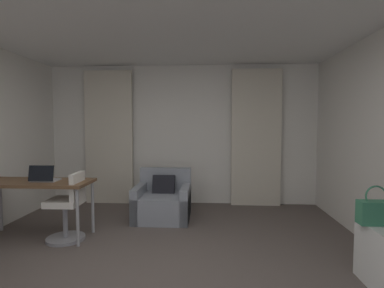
# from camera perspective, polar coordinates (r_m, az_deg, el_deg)

# --- Properties ---
(ground_plane) EXTENTS (12.00, 12.00, 0.00)m
(ground_plane) POSITION_cam_1_polar(r_m,az_deg,el_deg) (3.06, -7.76, -25.49)
(ground_plane) COLOR #564C47
(wall_window) EXTENTS (5.12, 0.06, 2.60)m
(wall_window) POSITION_cam_1_polar(r_m,az_deg,el_deg) (5.68, -1.90, 1.76)
(wall_window) COLOR silver
(wall_window) RESTS_ON ground
(curtain_left_panel) EXTENTS (0.90, 0.06, 2.50)m
(curtain_left_panel) POSITION_cam_1_polar(r_m,az_deg,el_deg) (5.85, -15.57, 1.19)
(curtain_left_panel) COLOR beige
(curtain_left_panel) RESTS_ON ground
(curtain_right_panel) EXTENTS (0.90, 0.06, 2.50)m
(curtain_right_panel) POSITION_cam_1_polar(r_m,az_deg,el_deg) (5.59, 12.15, 1.14)
(curtain_right_panel) COLOR beige
(curtain_right_panel) RESTS_ON ground
(armchair) EXTENTS (0.86, 0.81, 0.77)m
(armchair) POSITION_cam_1_polar(r_m,az_deg,el_deg) (4.87, -5.55, -10.94)
(armchair) COLOR gray
(armchair) RESTS_ON ground
(desk) EXTENTS (1.43, 0.57, 0.76)m
(desk) POSITION_cam_1_polar(r_m,az_deg,el_deg) (4.44, -27.68, -7.12)
(desk) COLOR brown
(desk) RESTS_ON ground
(desk_chair) EXTENTS (0.48, 0.48, 0.88)m
(desk_chair) POSITION_cam_1_polar(r_m,az_deg,el_deg) (4.25, -22.57, -11.58)
(desk_chair) COLOR gray
(desk_chair) RESTS_ON ground
(laptop) EXTENTS (0.33, 0.26, 0.22)m
(laptop) POSITION_cam_1_polar(r_m,az_deg,el_deg) (4.35, -26.37, -5.82)
(laptop) COLOR #ADADB2
(laptop) RESTS_ON desk
(handbag_primary) EXTENTS (0.30, 0.14, 0.37)m
(handbag_primary) POSITION_cam_1_polar(r_m,az_deg,el_deg) (3.34, 31.58, -10.95)
(handbag_primary) COLOR #387F5B
(handbag_primary) RESTS_ON tv_console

